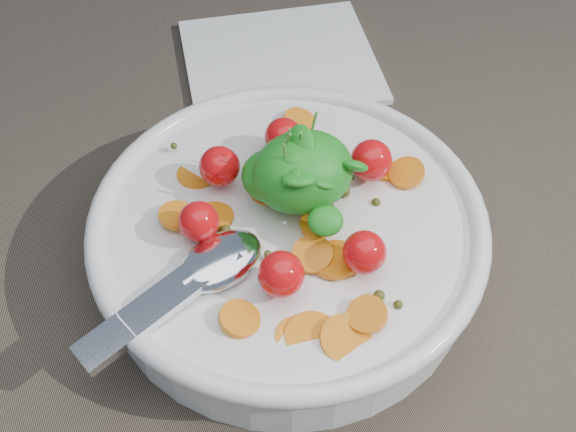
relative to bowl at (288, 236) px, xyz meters
name	(u,v)px	position (x,y,z in m)	size (l,w,h in m)	color
ground	(317,246)	(0.03, 0.01, -0.03)	(6.00, 6.00, 0.00)	brown
bowl	(288,236)	(0.00, 0.00, 0.00)	(0.31, 0.29, 0.12)	white
napkin	(280,61)	(0.09, 0.23, -0.03)	(0.18, 0.16, 0.01)	white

